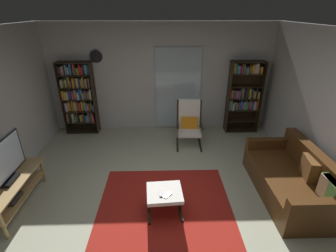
{
  "coord_description": "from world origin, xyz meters",
  "views": [
    {
      "loc": [
        0.03,
        -2.98,
        2.84
      ],
      "look_at": [
        0.13,
        1.0,
        0.93
      ],
      "focal_mm": 26.24,
      "sensor_mm": 36.0,
      "label": 1
    }
  ],
  "objects_px": {
    "leather_sofa": "(293,180)",
    "cell_phone": "(167,195)",
    "ottoman": "(164,195)",
    "tv_remote": "(161,193)",
    "bookshelf_near_tv": "(78,96)",
    "wall_clock": "(96,56)",
    "tv_stand": "(11,191)",
    "lounge_armchair": "(189,122)",
    "bookshelf_near_sofa": "(244,94)",
    "television": "(3,164)"
  },
  "relations": [
    {
      "from": "bookshelf_near_tv",
      "to": "wall_clock",
      "type": "xyz_separation_m",
      "value": [
        0.51,
        0.14,
        0.9
      ]
    },
    {
      "from": "ottoman",
      "to": "tv_remote",
      "type": "height_order",
      "value": "tv_remote"
    },
    {
      "from": "television",
      "to": "bookshelf_near_sofa",
      "type": "bearing_deg",
      "value": 31.06
    },
    {
      "from": "lounge_armchair",
      "to": "cell_phone",
      "type": "height_order",
      "value": "lounge_armchair"
    },
    {
      "from": "lounge_armchair",
      "to": "tv_remote",
      "type": "distance_m",
      "value": 2.3
    },
    {
      "from": "tv_stand",
      "to": "television",
      "type": "xyz_separation_m",
      "value": [
        0.0,
        0.02,
        0.48
      ]
    },
    {
      "from": "lounge_armchair",
      "to": "bookshelf_near_sofa",
      "type": "bearing_deg",
      "value": 25.05
    },
    {
      "from": "leather_sofa",
      "to": "cell_phone",
      "type": "distance_m",
      "value": 2.13
    },
    {
      "from": "tv_stand",
      "to": "bookshelf_near_sofa",
      "type": "relative_size",
      "value": 0.75
    },
    {
      "from": "tv_stand",
      "to": "leather_sofa",
      "type": "height_order",
      "value": "leather_sofa"
    },
    {
      "from": "tv_stand",
      "to": "cell_phone",
      "type": "relative_size",
      "value": 9.45
    },
    {
      "from": "tv_remote",
      "to": "cell_phone",
      "type": "relative_size",
      "value": 1.03
    },
    {
      "from": "leather_sofa",
      "to": "cell_phone",
      "type": "xyz_separation_m",
      "value": [
        -2.08,
        -0.43,
        0.11
      ]
    },
    {
      "from": "tv_stand",
      "to": "lounge_armchair",
      "type": "bearing_deg",
      "value": 33.9
    },
    {
      "from": "ottoman",
      "to": "bookshelf_near_sofa",
      "type": "bearing_deg",
      "value": 54.75
    },
    {
      "from": "bookshelf_near_tv",
      "to": "bookshelf_near_sofa",
      "type": "bearing_deg",
      "value": -0.42
    },
    {
      "from": "wall_clock",
      "to": "ottoman",
      "type": "bearing_deg",
      "value": -62.82
    },
    {
      "from": "bookshelf_near_tv",
      "to": "cell_phone",
      "type": "bearing_deg",
      "value": -54.65
    },
    {
      "from": "tv_stand",
      "to": "television",
      "type": "distance_m",
      "value": 0.48
    },
    {
      "from": "ottoman",
      "to": "tv_remote",
      "type": "xyz_separation_m",
      "value": [
        -0.06,
        -0.05,
        0.08
      ]
    },
    {
      "from": "bookshelf_near_tv",
      "to": "lounge_armchair",
      "type": "bearing_deg",
      "value": -14.55
    },
    {
      "from": "leather_sofa",
      "to": "television",
      "type": "bearing_deg",
      "value": -178.08
    },
    {
      "from": "tv_remote",
      "to": "cell_phone",
      "type": "height_order",
      "value": "tv_remote"
    },
    {
      "from": "tv_stand",
      "to": "tv_remote",
      "type": "relative_size",
      "value": 9.19
    },
    {
      "from": "tv_remote",
      "to": "wall_clock",
      "type": "height_order",
      "value": "wall_clock"
    },
    {
      "from": "leather_sofa",
      "to": "lounge_armchair",
      "type": "distance_m",
      "value": 2.38
    },
    {
      "from": "bookshelf_near_sofa",
      "to": "bookshelf_near_tv",
      "type": "bearing_deg",
      "value": 179.58
    },
    {
      "from": "tv_stand",
      "to": "leather_sofa",
      "type": "xyz_separation_m",
      "value": [
        4.47,
        0.17,
        -0.02
      ]
    },
    {
      "from": "ottoman",
      "to": "cell_phone",
      "type": "xyz_separation_m",
      "value": [
        0.04,
        -0.09,
        0.08
      ]
    },
    {
      "from": "tv_stand",
      "to": "bookshelf_near_sofa",
      "type": "xyz_separation_m",
      "value": [
        4.33,
        2.62,
        0.64
      ]
    },
    {
      "from": "television",
      "to": "bookshelf_near_tv",
      "type": "height_order",
      "value": "bookshelf_near_tv"
    },
    {
      "from": "tv_stand",
      "to": "ottoman",
      "type": "distance_m",
      "value": 2.36
    },
    {
      "from": "ottoman",
      "to": "tv_remote",
      "type": "bearing_deg",
      "value": -135.48
    },
    {
      "from": "ottoman",
      "to": "tv_remote",
      "type": "relative_size",
      "value": 3.83
    },
    {
      "from": "bookshelf_near_tv",
      "to": "lounge_armchair",
      "type": "relative_size",
      "value": 1.72
    },
    {
      "from": "television",
      "to": "cell_phone",
      "type": "bearing_deg",
      "value": -6.63
    },
    {
      "from": "bookshelf_near_sofa",
      "to": "lounge_armchair",
      "type": "height_order",
      "value": "bookshelf_near_sofa"
    },
    {
      "from": "bookshelf_near_sofa",
      "to": "lounge_armchair",
      "type": "bearing_deg",
      "value": -154.95
    },
    {
      "from": "tv_stand",
      "to": "cell_phone",
      "type": "height_order",
      "value": "tv_stand"
    },
    {
      "from": "leather_sofa",
      "to": "wall_clock",
      "type": "distance_m",
      "value": 4.75
    },
    {
      "from": "bookshelf_near_tv",
      "to": "ottoman",
      "type": "relative_size",
      "value": 3.19
    },
    {
      "from": "bookshelf_near_sofa",
      "to": "lounge_armchair",
      "type": "distance_m",
      "value": 1.59
    },
    {
      "from": "bookshelf_near_tv",
      "to": "ottoman",
      "type": "xyz_separation_m",
      "value": [
        2.02,
        -2.82,
        -0.61
      ]
    },
    {
      "from": "leather_sofa",
      "to": "wall_clock",
      "type": "relative_size",
      "value": 6.24
    },
    {
      "from": "lounge_armchair",
      "to": "ottoman",
      "type": "relative_size",
      "value": 1.85
    },
    {
      "from": "tv_stand",
      "to": "cell_phone",
      "type": "bearing_deg",
      "value": -6.18
    },
    {
      "from": "tv_stand",
      "to": "tv_remote",
      "type": "height_order",
      "value": "tv_stand"
    },
    {
      "from": "leather_sofa",
      "to": "tv_remote",
      "type": "bearing_deg",
      "value": -169.75
    },
    {
      "from": "lounge_armchair",
      "to": "cell_phone",
      "type": "xyz_separation_m",
      "value": [
        -0.55,
        -2.23,
        -0.13
      ]
    },
    {
      "from": "wall_clock",
      "to": "tv_stand",
      "type": "bearing_deg",
      "value": -106.6
    }
  ]
}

